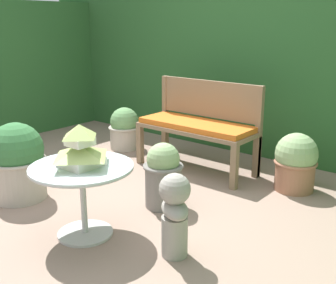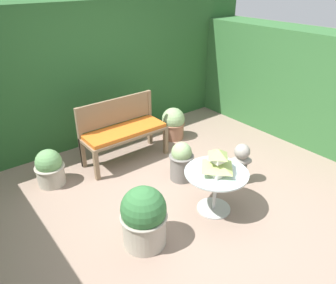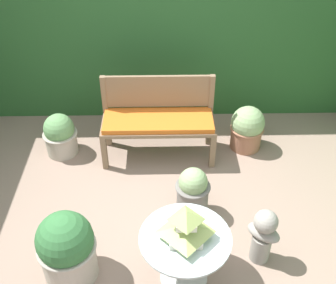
{
  "view_description": "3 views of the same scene",
  "coord_description": "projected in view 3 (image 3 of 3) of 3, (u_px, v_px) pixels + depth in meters",
  "views": [
    {
      "loc": [
        2.51,
        -2.19,
        1.5
      ],
      "look_at": [
        0.41,
        0.35,
        0.55
      ],
      "focal_mm": 45.0,
      "sensor_mm": 36.0,
      "label": 1
    },
    {
      "loc": [
        -2.09,
        -2.56,
        2.56
      ],
      "look_at": [
        0.21,
        0.38,
        0.6
      ],
      "focal_mm": 35.0,
      "sensor_mm": 36.0,
      "label": 2
    },
    {
      "loc": [
        0.1,
        -2.56,
        3.13
      ],
      "look_at": [
        0.16,
        0.6,
        0.66
      ],
      "focal_mm": 45.0,
      "sensor_mm": 36.0,
      "label": 3
    }
  ],
  "objects": [
    {
      "name": "ground",
      "position": [
        152.0,
        237.0,
        3.95
      ],
      "size": [
        30.0,
        30.0,
        0.0
      ],
      "primitive_type": "plane",
      "color": "gray"
    },
    {
      "name": "foliage_hedge_back",
      "position": [
        152.0,
        22.0,
        5.22
      ],
      "size": [
        6.4,
        0.87,
        2.19
      ],
      "primitive_type": "cube",
      "color": "#285628",
      "rests_on": "ground"
    },
    {
      "name": "garden_bench",
      "position": [
        158.0,
        124.0,
        4.63
      ],
      "size": [
        1.25,
        0.48,
        0.51
      ],
      "color": "#7F664C",
      "rests_on": "ground"
    },
    {
      "name": "bench_backrest",
      "position": [
        158.0,
        97.0,
        4.67
      ],
      "size": [
        1.25,
        0.06,
        0.91
      ],
      "color": "#7F664C",
      "rests_on": "ground"
    },
    {
      "name": "patio_table",
      "position": [
        185.0,
        246.0,
        3.34
      ],
      "size": [
        0.73,
        0.73,
        0.53
      ],
      "color": "#B7B7B2",
      "rests_on": "ground"
    },
    {
      "name": "pagoda_birdhouse",
      "position": [
        186.0,
        226.0,
        3.2
      ],
      "size": [
        0.34,
        0.34,
        0.3
      ],
      "color": "silver",
      "rests_on": "patio_table"
    },
    {
      "name": "garden_bust",
      "position": [
        263.0,
        234.0,
        3.57
      ],
      "size": [
        0.33,
        0.31,
        0.58
      ],
      "rotation": [
        0.0,
        0.0,
        -0.64
      ],
      "color": "gray",
      "rests_on": "ground"
    },
    {
      "name": "potted_plant_table_near",
      "position": [
        247.0,
        128.0,
        4.86
      ],
      "size": [
        0.39,
        0.39,
        0.54
      ],
      "color": "#9E664C",
      "rests_on": "ground"
    },
    {
      "name": "potted_plant_table_far",
      "position": [
        193.0,
        192.0,
        4.02
      ],
      "size": [
        0.34,
        0.34,
        0.55
      ],
      "color": "slate",
      "rests_on": "ground"
    },
    {
      "name": "potted_plant_hedge_corner",
      "position": [
        60.0,
        135.0,
        4.79
      ],
      "size": [
        0.39,
        0.39,
        0.51
      ],
      "color": "#ADA393",
      "rests_on": "ground"
    },
    {
      "name": "potted_plant_bench_left",
      "position": [
        67.0,
        248.0,
        3.43
      ],
      "size": [
        0.49,
        0.49,
        0.68
      ],
      "color": "#ADA393",
      "rests_on": "ground"
    }
  ]
}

